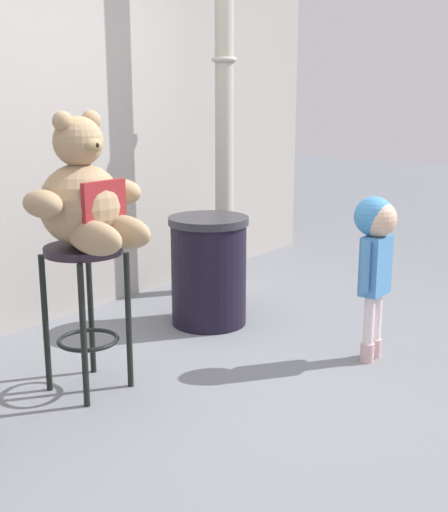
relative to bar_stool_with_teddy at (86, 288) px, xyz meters
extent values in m
plane|color=slate|center=(0.53, -0.59, -0.56)|extent=(24.00, 24.00, 0.00)
cube|color=#A59F99|center=(0.53, 1.21, 1.25)|extent=(6.21, 0.30, 3.62)
cylinder|color=#271F28|center=(0.00, 0.00, 0.20)|extent=(0.40, 0.40, 0.04)
cylinder|color=black|center=(-0.15, -0.15, -0.19)|extent=(0.03, 0.03, 0.74)
cylinder|color=black|center=(0.15, -0.15, -0.19)|extent=(0.03, 0.03, 0.74)
cylinder|color=black|center=(-0.15, 0.15, -0.19)|extent=(0.03, 0.03, 0.74)
cylinder|color=black|center=(0.15, 0.15, -0.19)|extent=(0.03, 0.03, 0.74)
torus|color=black|center=(0.00, 0.00, -0.29)|extent=(0.33, 0.33, 0.02)
sphere|color=tan|center=(0.00, 0.00, 0.43)|extent=(0.42, 0.42, 0.42)
cube|color=maroon|center=(0.00, -0.17, 0.44)|extent=(0.26, 0.03, 0.25)
sphere|color=tan|center=(0.00, 0.00, 0.75)|extent=(0.25, 0.25, 0.25)
ellipsoid|color=#938453|center=(0.00, -0.11, 0.73)|extent=(0.10, 0.08, 0.07)
sphere|color=black|center=(0.00, -0.13, 0.73)|extent=(0.03, 0.03, 0.03)
sphere|color=tan|center=(-0.09, 0.00, 0.85)|extent=(0.10, 0.10, 0.10)
sphere|color=tan|center=(0.09, 0.00, 0.85)|extent=(0.10, 0.10, 0.10)
ellipsoid|color=tan|center=(-0.25, -0.03, 0.47)|extent=(0.15, 0.24, 0.13)
ellipsoid|color=tan|center=(0.25, -0.03, 0.47)|extent=(0.15, 0.24, 0.13)
ellipsoid|color=tan|center=(-0.09, -0.20, 0.31)|extent=(0.14, 0.36, 0.17)
ellipsoid|color=tan|center=(0.09, -0.20, 0.31)|extent=(0.14, 0.36, 0.17)
cylinder|color=#CCA4A3|center=(1.26, -0.99, -0.50)|extent=(0.08, 0.08, 0.11)
cylinder|color=silver|center=(1.26, -0.99, -0.30)|extent=(0.06, 0.06, 0.29)
cylinder|color=#CCA4A3|center=(1.35, -0.99, -0.50)|extent=(0.08, 0.08, 0.11)
cylinder|color=silver|center=(1.35, -0.99, -0.30)|extent=(0.06, 0.06, 0.29)
cube|color=#4987C0|center=(1.30, -0.99, 0.01)|extent=(0.20, 0.12, 0.35)
cylinder|color=#4987C0|center=(1.18, -0.99, 0.03)|extent=(0.05, 0.05, 0.29)
cylinder|color=#4987C0|center=(1.43, -0.99, 0.03)|extent=(0.05, 0.05, 0.29)
sphere|color=#D8B293|center=(1.30, -0.99, 0.29)|extent=(0.21, 0.21, 0.21)
sphere|color=#3F86C1|center=(1.30, -0.97, 0.30)|extent=(0.23, 0.23, 0.23)
cylinder|color=black|center=(1.20, 0.17, -0.22)|extent=(0.51, 0.51, 0.69)
cylinder|color=#2D2D33|center=(1.20, 0.17, 0.15)|extent=(0.54, 0.54, 0.05)
cylinder|color=#B7AF9F|center=(1.91, 0.60, -0.47)|extent=(0.34, 0.34, 0.18)
cylinder|color=#A8A595|center=(1.91, 0.60, 1.08)|extent=(0.14, 0.14, 2.91)
torus|color=#ADA89E|center=(1.91, 0.60, 1.22)|extent=(0.19, 0.19, 0.04)
camera|label=1|loc=(-2.13, -2.61, 0.97)|focal=46.67mm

